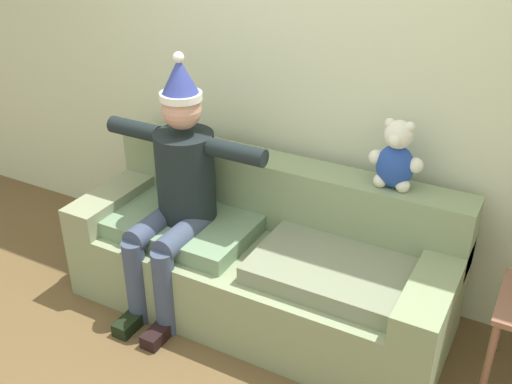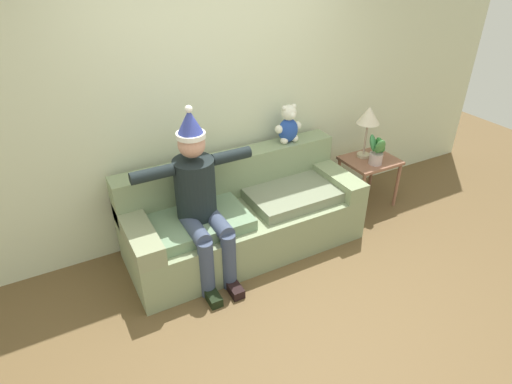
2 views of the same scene
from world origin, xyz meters
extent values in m
cube|color=beige|center=(0.00, 1.55, 1.35)|extent=(7.00, 0.10, 2.70)
cube|color=gray|center=(0.00, 0.99, 0.22)|extent=(2.20, 0.86, 0.44)
cube|color=gray|center=(0.00, 1.30, 0.64)|extent=(2.20, 0.24, 0.42)
cube|color=gray|center=(-0.99, 0.99, 0.52)|extent=(0.22, 0.86, 0.16)
cube|color=gray|center=(0.99, 0.99, 0.52)|extent=(0.22, 0.86, 0.16)
cube|color=gray|center=(-0.49, 0.94, 0.49)|extent=(0.88, 0.60, 0.10)
cube|color=gray|center=(0.49, 0.94, 0.49)|extent=(0.88, 0.60, 0.10)
cylinder|color=black|center=(-0.47, 0.97, 0.80)|extent=(0.34, 0.34, 0.52)
sphere|color=tan|center=(-0.47, 0.97, 1.20)|extent=(0.22, 0.22, 0.22)
cylinder|color=white|center=(-0.47, 0.97, 1.27)|extent=(0.23, 0.23, 0.04)
cone|color=#333F97|center=(-0.47, 0.97, 1.38)|extent=(0.21, 0.21, 0.20)
sphere|color=white|center=(-0.47, 0.97, 1.48)|extent=(0.06, 0.06, 0.06)
cylinder|color=#3D4963|center=(-0.57, 0.77, 0.54)|extent=(0.14, 0.40, 0.14)
cylinder|color=#3D4963|center=(-0.57, 0.57, 0.27)|extent=(0.13, 0.13, 0.54)
cube|color=black|center=(-0.57, 0.49, 0.04)|extent=(0.10, 0.24, 0.08)
cylinder|color=#3D4963|center=(-0.37, 0.77, 0.54)|extent=(0.14, 0.40, 0.14)
cylinder|color=#3D4963|center=(-0.37, 0.57, 0.27)|extent=(0.13, 0.13, 0.54)
cube|color=black|center=(-0.37, 0.49, 0.04)|extent=(0.10, 0.24, 0.08)
cylinder|color=black|center=(-0.81, 0.97, 1.02)|extent=(0.34, 0.10, 0.10)
cylinder|color=black|center=(-0.13, 0.97, 1.02)|extent=(0.34, 0.10, 0.10)
ellipsoid|color=#2346A5|center=(0.64, 1.30, 0.97)|extent=(0.20, 0.16, 0.24)
sphere|color=silver|center=(0.64, 1.30, 1.15)|extent=(0.15, 0.15, 0.15)
sphere|color=silver|center=(0.64, 1.24, 1.14)|extent=(0.07, 0.07, 0.07)
sphere|color=silver|center=(0.59, 1.30, 1.21)|extent=(0.05, 0.05, 0.05)
sphere|color=silver|center=(0.69, 1.30, 1.21)|extent=(0.05, 0.05, 0.05)
sphere|color=silver|center=(0.54, 1.30, 1.00)|extent=(0.08, 0.08, 0.08)
sphere|color=silver|center=(0.58, 1.27, 0.89)|extent=(0.08, 0.08, 0.08)
sphere|color=silver|center=(0.75, 1.30, 1.00)|extent=(0.08, 0.08, 0.08)
sphere|color=silver|center=(0.70, 1.27, 0.89)|extent=(0.08, 0.08, 0.08)
cylinder|color=#8E5D48|center=(1.31, 0.87, 0.26)|extent=(0.04, 0.04, 0.51)
cylinder|color=#8E5D48|center=(1.31, 1.27, 0.26)|extent=(0.04, 0.04, 0.51)
camera|label=1|loc=(1.34, -1.52, 2.33)|focal=41.85mm
camera|label=2|loc=(-1.50, -1.98, 2.60)|focal=30.21mm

